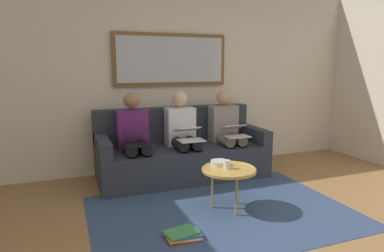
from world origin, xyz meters
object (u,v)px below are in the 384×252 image
(cup, at_px, (227,164))
(coffee_table, at_px, (229,170))
(laptop_silver, at_px, (235,131))
(laptop_black, at_px, (138,138))
(framed_mirror, at_px, (171,60))
(bowl, at_px, (220,163))
(couch, at_px, (181,153))
(person_middle, at_px, (182,132))
(person_left, at_px, (226,129))
(laptop_white, at_px, (189,134))
(person_right, at_px, (134,136))
(magazine_stack, at_px, (183,235))

(cup, bearing_deg, coffee_table, 149.49)
(laptop_silver, relative_size, laptop_black, 0.94)
(framed_mirror, bearing_deg, bowl, 92.39)
(couch, height_order, person_middle, person_middle)
(cup, bearing_deg, laptop_black, -51.28)
(person_left, xyz_separation_m, laptop_black, (1.28, 0.24, 0.02))
(framed_mirror, distance_m, laptop_white, 1.15)
(person_left, bearing_deg, person_right, 0.00)
(couch, bearing_deg, person_middle, 90.00)
(laptop_white, bearing_deg, person_right, -20.29)
(person_middle, bearing_deg, bowl, 93.47)
(person_left, distance_m, laptop_silver, 0.24)
(cup, xyz_separation_m, person_right, (0.72, -1.14, 0.13))
(person_middle, bearing_deg, laptop_black, 20.89)
(couch, distance_m, bowl, 1.08)
(magazine_stack, bearing_deg, laptop_silver, -132.22)
(framed_mirror, relative_size, laptop_black, 4.53)
(coffee_table, bearing_deg, laptop_black, -50.91)
(magazine_stack, bearing_deg, laptop_white, -112.55)
(laptop_silver, distance_m, laptop_white, 0.64)
(laptop_white, bearing_deg, coffee_table, 95.94)
(coffee_table, height_order, cup, cup)
(person_middle, distance_m, person_right, 0.64)
(cup, relative_size, magazine_stack, 0.27)
(couch, distance_m, laptop_white, 0.44)
(laptop_white, distance_m, magazine_stack, 1.54)
(laptop_silver, relative_size, person_middle, 0.29)
(laptop_white, xyz_separation_m, magazine_stack, (0.54, 1.31, -0.60))
(couch, xyz_separation_m, bowl, (-0.06, 1.07, 0.15))
(bowl, distance_m, person_left, 1.16)
(couch, height_order, framed_mirror, framed_mirror)
(bowl, height_order, laptop_silver, laptop_silver)
(coffee_table, xyz_separation_m, person_right, (0.73, -1.15, 0.19))
(couch, distance_m, person_right, 0.71)
(person_right, xyz_separation_m, laptop_black, (0.00, 0.24, 0.02))
(couch, xyz_separation_m, laptop_silver, (-0.64, 0.31, 0.31))
(laptop_silver, bearing_deg, cup, 57.83)
(framed_mirror, relative_size, laptop_silver, 4.84)
(laptop_silver, bearing_deg, bowl, 52.56)
(coffee_table, distance_m, magazine_stack, 0.85)
(coffee_table, relative_size, cup, 6.17)
(cup, relative_size, person_right, 0.08)
(couch, distance_m, person_middle, 0.31)
(person_middle, height_order, laptop_black, person_middle)
(person_left, relative_size, laptop_white, 3.10)
(person_left, bearing_deg, person_middle, 0.00)
(cup, distance_m, person_left, 1.28)
(framed_mirror, bearing_deg, magazine_stack, 74.80)
(couch, xyz_separation_m, cup, (-0.08, 1.21, 0.17))
(coffee_table, xyz_separation_m, laptop_white, (0.09, -0.91, 0.21))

